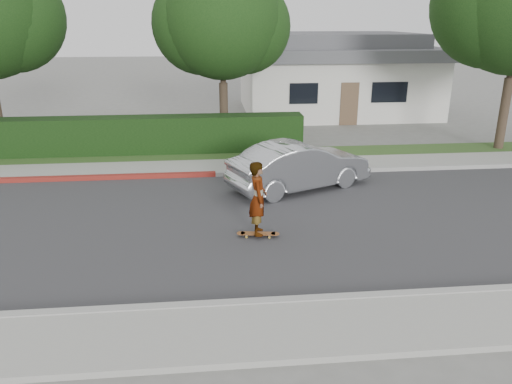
# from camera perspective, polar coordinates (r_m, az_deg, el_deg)

# --- Properties ---
(ground) EXTENTS (120.00, 120.00, 0.00)m
(ground) POSITION_cam_1_polar(r_m,az_deg,el_deg) (13.15, -8.59, -3.69)
(ground) COLOR slate
(ground) RESTS_ON ground
(road) EXTENTS (60.00, 8.00, 0.01)m
(road) POSITION_cam_1_polar(r_m,az_deg,el_deg) (13.15, -8.59, -3.67)
(road) COLOR #2D2D30
(road) RESTS_ON ground
(curb_near) EXTENTS (60.00, 0.20, 0.15)m
(curb_near) POSITION_cam_1_polar(r_m,az_deg,el_deg) (9.48, -9.68, -12.97)
(curb_near) COLOR #9E9E99
(curb_near) RESTS_ON ground
(sidewalk_near) EXTENTS (60.00, 1.60, 0.12)m
(sidewalk_near) POSITION_cam_1_polar(r_m,az_deg,el_deg) (8.74, -10.04, -16.19)
(sidewalk_near) COLOR gray
(sidewalk_near) RESTS_ON ground
(curb_far) EXTENTS (60.00, 0.20, 0.15)m
(curb_far) POSITION_cam_1_polar(r_m,az_deg,el_deg) (16.98, -8.02, 1.94)
(curb_far) COLOR #9E9E99
(curb_far) RESTS_ON ground
(curb_red_section) EXTENTS (12.00, 0.21, 0.15)m
(curb_red_section) POSITION_cam_1_polar(r_m,az_deg,el_deg) (17.91, -24.21, 1.32)
(curb_red_section) COLOR maroon
(curb_red_section) RESTS_ON ground
(sidewalk_far) EXTENTS (60.00, 1.60, 0.12)m
(sidewalk_far) POSITION_cam_1_polar(r_m,az_deg,el_deg) (17.84, -7.93, 2.76)
(sidewalk_far) COLOR gray
(sidewalk_far) RESTS_ON ground
(planting_strip) EXTENTS (60.00, 1.60, 0.10)m
(planting_strip) POSITION_cam_1_polar(r_m,az_deg,el_deg) (19.39, -7.78, 4.07)
(planting_strip) COLOR #2D4C1E
(planting_strip) RESTS_ON ground
(hedge) EXTENTS (15.00, 1.00, 1.50)m
(hedge) POSITION_cam_1_polar(r_m,az_deg,el_deg) (20.14, -16.42, 6.09)
(hedge) COLOR black
(hedge) RESTS_ON ground
(tree_center) EXTENTS (5.66, 4.84, 7.44)m
(tree_center) POSITION_cam_1_polar(r_m,az_deg,el_deg) (21.30, -3.97, 18.78)
(tree_center) COLOR #33261C
(tree_center) RESTS_ON ground
(house) EXTENTS (10.60, 8.60, 4.30)m
(house) POSITION_cam_1_polar(r_m,az_deg,el_deg) (29.17, 8.93, 13.21)
(house) COLOR beige
(house) RESTS_ON ground
(skateboard) EXTENTS (1.06, 0.35, 0.10)m
(skateboard) POSITION_cam_1_polar(r_m,az_deg,el_deg) (12.25, 0.23, -4.79)
(skateboard) COLOR #B38C31
(skateboard) RESTS_ON ground
(skateboarder) EXTENTS (0.46, 0.68, 1.82)m
(skateboarder) POSITION_cam_1_polar(r_m,az_deg,el_deg) (11.90, 0.24, -0.73)
(skateboarder) COLOR white
(skateboarder) RESTS_ON skateboard
(car_silver) EXTENTS (4.75, 3.26, 1.48)m
(car_silver) POSITION_cam_1_polar(r_m,az_deg,el_deg) (15.57, 4.99, 3.02)
(car_silver) COLOR #B1B4B9
(car_silver) RESTS_ON ground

